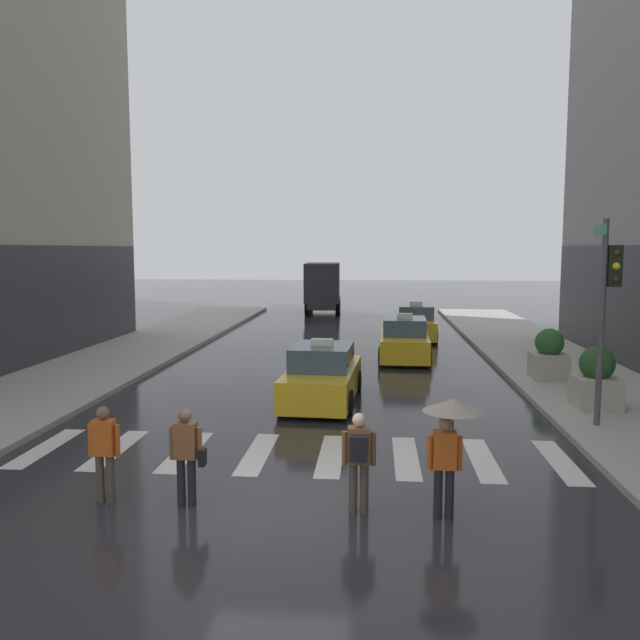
{
  "coord_description": "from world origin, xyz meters",
  "views": [
    {
      "loc": [
        1.65,
        -9.96,
        4.25
      ],
      "look_at": [
        0.11,
        8.0,
        2.27
      ],
      "focal_mm": 36.23,
      "sensor_mm": 36.0,
      "label": 1
    }
  ],
  "objects_px": {
    "taxi_lead": "(322,377)",
    "taxi_second": "(404,341)",
    "pedestrian_plain_coat": "(104,448)",
    "box_truck": "(323,285)",
    "pedestrian_with_backpack": "(359,455)",
    "pedestrian_with_umbrella": "(450,425)",
    "traffic_light_pole": "(607,293)",
    "taxi_third": "(416,324)",
    "planter_near_corner": "(596,380)",
    "pedestrian_with_handbag": "(187,451)",
    "planter_mid_block": "(549,356)"
  },
  "relations": [
    {
      "from": "taxi_lead",
      "to": "taxi_second",
      "type": "bearing_deg",
      "value": 70.56
    },
    {
      "from": "pedestrian_plain_coat",
      "to": "box_truck",
      "type": "bearing_deg",
      "value": 88.26
    },
    {
      "from": "pedestrian_with_backpack",
      "to": "pedestrian_plain_coat",
      "type": "distance_m",
      "value": 4.27
    },
    {
      "from": "taxi_lead",
      "to": "box_truck",
      "type": "xyz_separation_m",
      "value": [
        -2.06,
        25.7,
        1.13
      ]
    },
    {
      "from": "pedestrian_with_backpack",
      "to": "pedestrian_plain_coat",
      "type": "bearing_deg",
      "value": 178.55
    },
    {
      "from": "taxi_second",
      "to": "pedestrian_with_umbrella",
      "type": "bearing_deg",
      "value": -89.83
    },
    {
      "from": "traffic_light_pole",
      "to": "box_truck",
      "type": "relative_size",
      "value": 0.63
    },
    {
      "from": "pedestrian_plain_coat",
      "to": "pedestrian_with_backpack",
      "type": "bearing_deg",
      "value": -1.45
    },
    {
      "from": "pedestrian_with_backpack",
      "to": "taxi_third",
      "type": "bearing_deg",
      "value": 83.99
    },
    {
      "from": "taxi_lead",
      "to": "pedestrian_with_backpack",
      "type": "bearing_deg",
      "value": -80.95
    },
    {
      "from": "traffic_light_pole",
      "to": "pedestrian_with_backpack",
      "type": "distance_m",
      "value": 7.97
    },
    {
      "from": "taxi_lead",
      "to": "planter_near_corner",
      "type": "distance_m",
      "value": 7.24
    },
    {
      "from": "traffic_light_pole",
      "to": "pedestrian_plain_coat",
      "type": "relative_size",
      "value": 2.91
    },
    {
      "from": "taxi_second",
      "to": "taxi_third",
      "type": "relative_size",
      "value": 1.0
    },
    {
      "from": "planter_near_corner",
      "to": "pedestrian_plain_coat",
      "type": "bearing_deg",
      "value": -146.01
    },
    {
      "from": "taxi_second",
      "to": "pedestrian_with_handbag",
      "type": "bearing_deg",
      "value": -105.9
    },
    {
      "from": "traffic_light_pole",
      "to": "pedestrian_with_handbag",
      "type": "bearing_deg",
      "value": -148.38
    },
    {
      "from": "planter_mid_block",
      "to": "pedestrian_with_handbag",
      "type": "bearing_deg",
      "value": -128.75
    },
    {
      "from": "pedestrian_plain_coat",
      "to": "planter_near_corner",
      "type": "xyz_separation_m",
      "value": [
        10.28,
        6.93,
        -0.07
      ]
    },
    {
      "from": "taxi_second",
      "to": "planter_mid_block",
      "type": "bearing_deg",
      "value": -42.71
    },
    {
      "from": "pedestrian_with_umbrella",
      "to": "planter_near_corner",
      "type": "relative_size",
      "value": 1.21
    },
    {
      "from": "traffic_light_pole",
      "to": "pedestrian_with_handbag",
      "type": "xyz_separation_m",
      "value": [
        -8.4,
        -5.17,
        -2.32
      ]
    },
    {
      "from": "taxi_lead",
      "to": "planter_mid_block",
      "type": "xyz_separation_m",
      "value": [
        7.0,
        3.26,
        0.15
      ]
    },
    {
      "from": "taxi_second",
      "to": "pedestrian_with_handbag",
      "type": "relative_size",
      "value": 2.78
    },
    {
      "from": "taxi_lead",
      "to": "taxi_third",
      "type": "height_order",
      "value": "same"
    },
    {
      "from": "traffic_light_pole",
      "to": "pedestrian_plain_coat",
      "type": "bearing_deg",
      "value": -152.44
    },
    {
      "from": "taxi_lead",
      "to": "pedestrian_with_backpack",
      "type": "distance_m",
      "value": 7.67
    },
    {
      "from": "pedestrian_plain_coat",
      "to": "taxi_second",
      "type": "bearing_deg",
      "value": 69.09
    },
    {
      "from": "pedestrian_plain_coat",
      "to": "planter_near_corner",
      "type": "bearing_deg",
      "value": 33.99
    },
    {
      "from": "pedestrian_plain_coat",
      "to": "planter_mid_block",
      "type": "relative_size",
      "value": 1.03
    },
    {
      "from": "planter_near_corner",
      "to": "planter_mid_block",
      "type": "relative_size",
      "value": 1.0
    },
    {
      "from": "taxi_third",
      "to": "pedestrian_with_umbrella",
      "type": "xyz_separation_m",
      "value": [
        -0.76,
        -20.82,
        0.79
      ]
    },
    {
      "from": "box_truck",
      "to": "planter_near_corner",
      "type": "distance_m",
      "value": 27.84
    },
    {
      "from": "traffic_light_pole",
      "to": "taxi_third",
      "type": "distance_m",
      "value": 16.06
    },
    {
      "from": "planter_near_corner",
      "to": "taxi_second",
      "type": "bearing_deg",
      "value": 120.52
    },
    {
      "from": "pedestrian_plain_coat",
      "to": "planter_mid_block",
      "type": "bearing_deg",
      "value": 46.81
    },
    {
      "from": "pedestrian_plain_coat",
      "to": "planter_mid_block",
      "type": "distance_m",
      "value": 14.7
    },
    {
      "from": "taxi_second",
      "to": "taxi_third",
      "type": "distance_m",
      "value": 5.89
    },
    {
      "from": "pedestrian_with_backpack",
      "to": "pedestrian_plain_coat",
      "type": "relative_size",
      "value": 1.0
    },
    {
      "from": "taxi_second",
      "to": "pedestrian_with_handbag",
      "type": "distance_m",
      "value": 15.43
    },
    {
      "from": "taxi_third",
      "to": "pedestrian_with_backpack",
      "type": "distance_m",
      "value": 20.85
    },
    {
      "from": "taxi_third",
      "to": "planter_near_corner",
      "type": "distance_m",
      "value": 14.22
    },
    {
      "from": "taxi_lead",
      "to": "traffic_light_pole",
      "type": "bearing_deg",
      "value": -19.02
    },
    {
      "from": "traffic_light_pole",
      "to": "planter_near_corner",
      "type": "height_order",
      "value": "traffic_light_pole"
    },
    {
      "from": "pedestrian_with_handbag",
      "to": "box_truck",
      "type": "bearing_deg",
      "value": 90.72
    },
    {
      "from": "taxi_second",
      "to": "planter_near_corner",
      "type": "xyz_separation_m",
      "value": [
        4.63,
        -7.86,
        0.15
      ]
    },
    {
      "from": "taxi_third",
      "to": "pedestrian_with_umbrella",
      "type": "relative_size",
      "value": 2.37
    },
    {
      "from": "traffic_light_pole",
      "to": "taxi_third",
      "type": "height_order",
      "value": "traffic_light_pole"
    },
    {
      "from": "traffic_light_pole",
      "to": "pedestrian_with_umbrella",
      "type": "bearing_deg",
      "value": -127.84
    },
    {
      "from": "pedestrian_with_umbrella",
      "to": "pedestrian_with_backpack",
      "type": "height_order",
      "value": "pedestrian_with_umbrella"
    }
  ]
}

